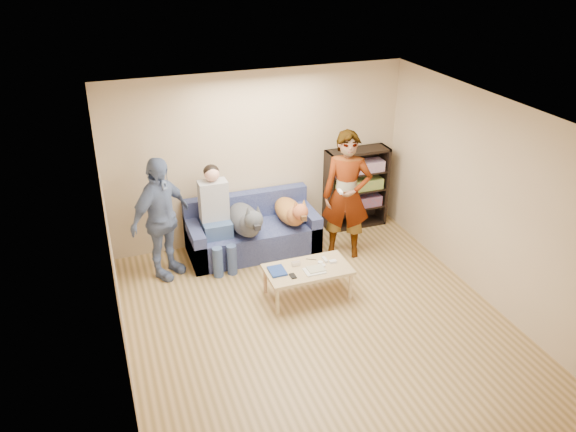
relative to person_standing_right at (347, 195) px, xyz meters
name	(u,v)px	position (x,y,z in m)	size (l,w,h in m)	color
ground	(321,328)	(-1.01, -1.54, -0.95)	(5.00, 5.00, 0.00)	olive
ceiling	(328,120)	(-1.01, -1.54, 1.65)	(5.00, 5.00, 0.00)	white
wall_back	(258,158)	(-1.01, 0.96, 0.35)	(4.50, 4.50, 0.00)	tan
wall_front	(458,387)	(-1.01, -4.04, 0.35)	(4.50, 4.50, 0.00)	tan
wall_left	(115,270)	(-3.26, -1.54, 0.35)	(5.00, 5.00, 0.00)	tan
wall_right	(493,204)	(1.24, -1.54, 0.35)	(5.00, 5.00, 0.00)	tan
blanket	(300,216)	(-0.54, 0.44, -0.45)	(0.40, 0.34, 0.14)	#B1B1B6
person_standing_right	(347,195)	(0.00, 0.00, 0.00)	(0.69, 0.45, 1.89)	gray
person_standing_left	(161,219)	(-2.58, 0.31, -0.08)	(1.01, 0.42, 1.73)	#687EA6
held_controller	(340,192)	(-0.20, -0.20, 0.18)	(0.04, 0.13, 0.03)	white
notebook_blue	(277,271)	(-1.32, -0.79, -0.51)	(0.20, 0.26, 0.03)	navy
papers	(314,271)	(-0.87, -0.94, -0.52)	(0.26, 0.20, 0.01)	silver
magazine	(316,269)	(-0.84, -0.92, -0.50)	(0.22, 0.17, 0.01)	#AFAB8C
camera_silver	(296,263)	(-1.04, -0.72, -0.50)	(0.11, 0.06, 0.05)	silver
controller_a	(325,260)	(-0.64, -0.74, -0.51)	(0.04, 0.13, 0.03)	silver
controller_b	(333,261)	(-0.56, -0.82, -0.51)	(0.09, 0.06, 0.03)	silver
headphone_cup_a	(323,265)	(-0.72, -0.86, -0.52)	(0.07, 0.07, 0.02)	silver
headphone_cup_b	(320,262)	(-0.72, -0.78, -0.52)	(0.07, 0.07, 0.02)	white
pen_orange	(311,274)	(-0.94, -1.00, -0.52)	(0.01, 0.01, 0.14)	orange
pen_black	(311,259)	(-0.80, -0.66, -0.52)	(0.01, 0.01, 0.14)	black
wallet	(293,276)	(-1.17, -0.96, -0.52)	(0.07, 0.12, 0.01)	black
sofa	(252,233)	(-1.26, 0.56, -0.66)	(1.90, 0.85, 0.82)	#515B93
person_seated	(216,213)	(-1.81, 0.43, -0.17)	(0.40, 0.73, 1.47)	#3B4D83
dog_gray	(246,220)	(-1.41, 0.31, -0.30)	(0.42, 1.26, 0.61)	#484952
dog_tan	(291,212)	(-0.69, 0.39, -0.33)	(0.37, 1.15, 0.54)	#AF7B35
coffee_table	(308,271)	(-0.92, -0.84, -0.57)	(1.10, 0.60, 0.42)	tan
bookshelf	(356,186)	(0.54, 0.79, -0.27)	(1.00, 0.34, 1.30)	black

